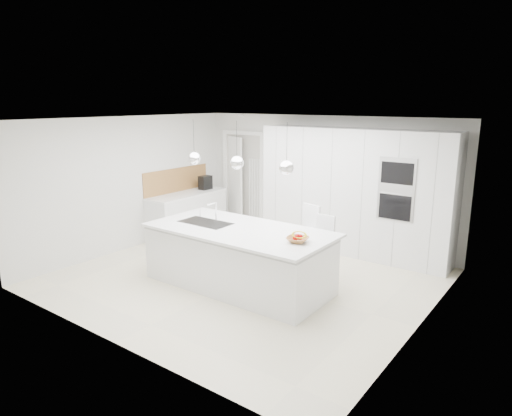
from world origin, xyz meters
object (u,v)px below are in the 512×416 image
Objects in this scene: espresso_machine at (205,183)px; fruit_bowl at (298,240)px; bar_stool_right at (321,249)px; island_base at (238,259)px; bar_stool_left at (306,242)px.

fruit_bowl is at bearing -27.71° from espresso_machine.
fruit_bowl is 0.29× the size of bar_stool_right.
espresso_machine reaches higher than island_base.
bar_stool_right is at bearing 98.50° from fruit_bowl.
bar_stool_right is (3.44, -1.12, -0.53)m from espresso_machine.
bar_stool_left reaches higher than island_base.
bar_stool_left reaches higher than fruit_bowl.
bar_stool_right is at bearing -15.82° from espresso_machine.
espresso_machine is 0.28× the size of bar_stool_right.
island_base is 1.17m from fruit_bowl.
fruit_bowl reaches higher than island_base.
bar_stool_right is at bearing 2.46° from bar_stool_left.
espresso_machine is 0.26× the size of bar_stool_left.
island_base is 9.36× the size of fruit_bowl.
fruit_bowl is 4.14m from espresso_machine.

